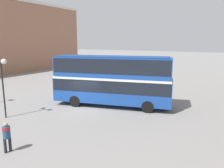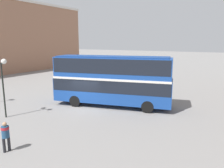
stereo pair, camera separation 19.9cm
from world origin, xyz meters
name	(u,v)px [view 2 (the right image)]	position (x,y,z in m)	size (l,w,h in m)	color
ground_plane	(85,108)	(0.00, 0.00, 0.00)	(240.00, 240.00, 0.00)	gray
building_row_left	(5,36)	(-29.47, 11.17, 7.03)	(8.54, 35.26, 14.05)	#9E7056
double_decker_bus	(112,78)	(1.71, 1.98, 2.72)	(11.26, 5.58, 4.74)	#194293
pedestrian_foreground	(5,134)	(1.48, -8.62, 1.06)	(0.51, 0.51, 1.74)	#232328
parked_car_kerb_near	(100,72)	(-9.58, 15.83, 0.80)	(4.21, 1.98, 1.57)	silver
parked_car_kerb_far	(144,81)	(0.59, 11.91, 0.76)	(4.38, 2.61, 1.52)	silver
street_lamp_twin_globe	(2,71)	(-3.86, -5.34, 3.79)	(1.24, 0.40, 4.76)	black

